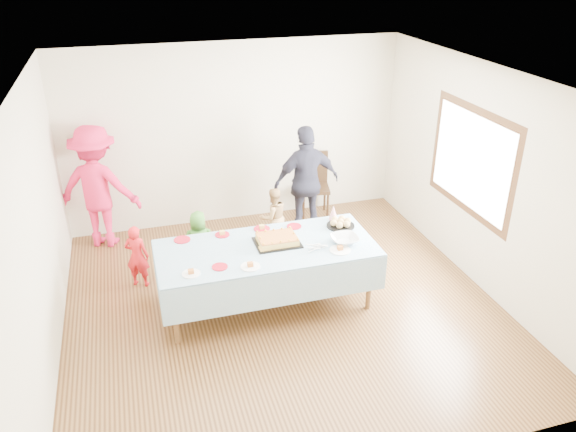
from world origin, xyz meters
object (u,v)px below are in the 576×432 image
at_px(party_table, 267,251).
at_px(birthday_cake, 277,240).
at_px(adult_left, 98,187).
at_px(dining_chair, 314,181).

distance_m(party_table, birthday_cake, 0.18).
bearing_deg(adult_left, birthday_cake, 154.83).
bearing_deg(dining_chair, adult_left, -165.99).
relative_size(party_table, dining_chair, 2.48).
distance_m(party_table, adult_left, 2.82).
relative_size(birthday_cake, adult_left, 0.30).
relative_size(birthday_cake, dining_chair, 0.52).
height_order(birthday_cake, adult_left, adult_left).
xyz_separation_m(birthday_cake, dining_chair, (1.20, 2.16, -0.26)).
bearing_deg(party_table, adult_left, 130.92).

